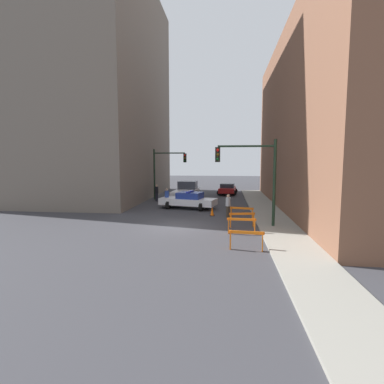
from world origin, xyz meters
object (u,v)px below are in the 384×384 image
Objects in this scene: pedestrian_crossing at (167,198)px; barrier_mid at (242,223)px; pedestrian_sidewalk at (228,205)px; barrier_back at (242,217)px; police_car at (188,200)px; white_truck at (186,191)px; barrier_corner at (242,211)px; traffic_cone at (212,211)px; traffic_light_near at (255,169)px; barrier_front at (246,237)px; pedestrian_corner at (157,193)px; traffic_light_far at (165,167)px; parked_car_near at (227,189)px.

pedestrian_crossing reaches higher than barrier_mid.
pedestrian_sidewalk reaches higher than barrier_back.
white_truck reaches higher than police_car.
pedestrian_crossing is 1.05× the size of barrier_corner.
pedestrian_crossing is 9.27m from barrier_back.
white_truck reaches higher than barrier_back.
police_car is 5.39m from white_truck.
traffic_light_near is at bearing -52.35° from traffic_cone.
barrier_mid is at bearing -66.79° from white_truck.
traffic_light_near is at bearing 81.24° from barrier_front.
traffic_light_near reaches higher than barrier_front.
white_truck reaches higher than barrier_front.
barrier_back is at bearing 89.53° from barrier_front.
traffic_light_near is 3.26× the size of barrier_front.
pedestrian_corner is (-3.75, 4.22, 0.14)m from police_car.
traffic_light_far is 3.25× the size of barrier_mid.
traffic_cone is at bearing 145.37° from barrier_corner.
parked_car_near is at bearing 92.24° from barrier_mid.
barrier_front is 1.01× the size of barrier_back.
traffic_light_near reaches higher than traffic_light_far.
pedestrian_crossing reaches higher than barrier_corner.
parked_car_near is 17.59m from barrier_back.
traffic_light_near reaches higher than barrier_corner.
barrier_front is 1.00× the size of barrier_mid.
traffic_cone is (2.16, -3.02, -0.41)m from police_car.
pedestrian_crossing is at bearing -111.68° from parked_car_near.
police_car is at bearing 109.89° from barrier_front.
traffic_light_near is at bearing -69.20° from pedestrian_crossing.
traffic_light_near is 3.30× the size of barrier_back.
pedestrian_crossing reaches higher than barrier_front.
traffic_light_far reaches higher than traffic_cone.
pedestrian_corner reaches higher than barrier_front.
traffic_cone is (5.91, -7.24, -0.54)m from pedestrian_corner.
pedestrian_crossing is 6.55m from pedestrian_sidewalk.
police_car is 6.15m from barrier_corner.
white_truck is 3.32× the size of pedestrian_sidewalk.
pedestrian_corner reaches higher than barrier_corner.
pedestrian_crossing and pedestrian_sidewalk have the same top height.
barrier_back is at bearing -58.80° from traffic_light_far.
barrier_front is 1.01× the size of barrier_corner.
barrier_corner is at bearing -58.94° from white_truck.
pedestrian_sidewalk reaches higher than barrier_corner.
parked_car_near is (6.46, 5.48, -2.72)m from traffic_light_far.
police_car is 3.17× the size of barrier_back.
pedestrian_corner is at bearing 91.64° from pedestrian_crossing.
pedestrian_corner is (-1.82, 3.83, 0.00)m from pedestrian_crossing.
traffic_light_near reaches higher than white_truck.
traffic_light_near is at bearing -12.71° from pedestrian_sidewalk.
pedestrian_crossing is at bearing 117.23° from barrier_front.
barrier_mid reaches higher than traffic_cone.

